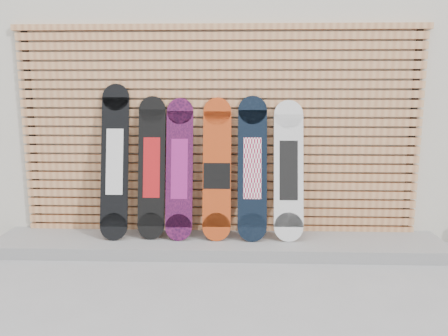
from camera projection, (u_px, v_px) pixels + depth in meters
The scene contains 10 objects.
ground at pixel (232, 278), 3.86m from camera, with size 80.00×80.00×0.00m, color gray.
building at pixel (267, 79), 6.96m from camera, with size 12.00×5.00×3.60m, color beige.
concrete_step at pixel (218, 244), 4.53m from camera, with size 4.60×0.70×0.12m, color gray.
slat_wall at pixel (219, 131), 4.60m from camera, with size 4.26×0.08×2.29m.
snowboard_0 at pixel (115, 162), 4.48m from camera, with size 0.28×0.37×1.58m.
snowboard_1 at pixel (152, 168), 4.50m from camera, with size 0.28×0.33×1.45m.
snowboard_2 at pixel (179, 169), 4.48m from camera, with size 0.28×0.36×1.44m.
snowboard_3 at pixel (217, 170), 4.47m from camera, with size 0.29×0.36×1.44m.
snowboard_4 at pixel (252, 168), 4.45m from camera, with size 0.30×0.37×1.46m.
snowboard_5 at pixel (289, 170), 4.45m from camera, with size 0.30×0.35×1.42m.
Camera 1 is at (0.05, -3.63, 1.65)m, focal length 35.00 mm.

